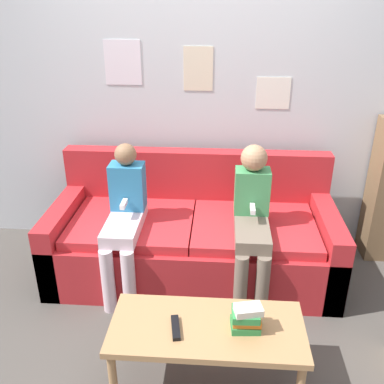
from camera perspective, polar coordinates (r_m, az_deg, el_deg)
ground_plane at (r=2.98m, az=-0.62°, el=-16.49°), size 10.00×10.00×0.00m
wall_back at (r=3.40m, az=0.84°, el=13.58°), size 8.00×0.06×2.60m
couch at (r=3.27m, az=0.18°, el=-6.12°), size 2.08×0.90×0.86m
coffee_table at (r=2.37m, az=2.01°, el=-18.23°), size 1.02×0.46×0.40m
person_left at (r=3.00m, az=-8.97°, el=-3.03°), size 0.24×0.60×1.05m
person_right at (r=2.93m, az=8.01°, el=-3.22°), size 0.24×0.60×1.06m
tv_remote at (r=2.31m, az=-2.20°, el=-17.62°), size 0.07×0.17×0.02m
book_stack at (r=2.29m, az=7.24°, el=-16.29°), size 0.17×0.14×0.15m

